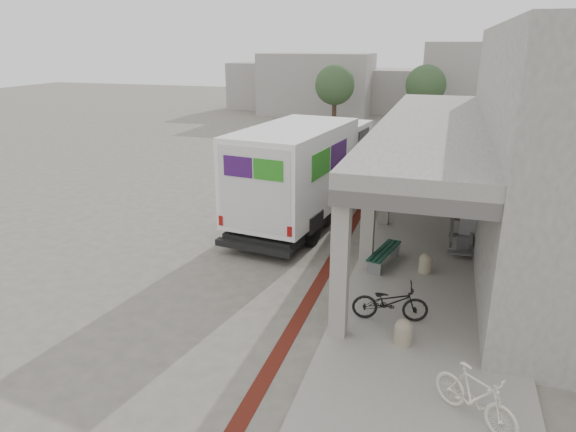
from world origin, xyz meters
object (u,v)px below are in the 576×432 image
(bench, at_px, (384,254))
(utility_cabinet, at_px, (468,232))
(bicycle_black, at_px, (390,302))
(bicycle_cream, at_px, (476,396))
(fedex_truck, at_px, (306,170))

(bench, xyz_separation_m, utility_cabinet, (2.40, 2.05, 0.24))
(utility_cabinet, relative_size, bicycle_black, 0.62)
(bench, height_order, bicycle_cream, bicycle_cream)
(bench, relative_size, utility_cabinet, 1.76)
(bench, xyz_separation_m, bicycle_black, (0.55, -3.25, 0.15))
(bench, bearing_deg, utility_cabinet, 52.97)
(utility_cabinet, distance_m, bicycle_cream, 8.38)
(bicycle_cream, bearing_deg, utility_cabinet, 37.89)
(utility_cabinet, distance_m, bicycle_black, 5.61)
(bench, distance_m, utility_cabinet, 3.16)
(utility_cabinet, height_order, bicycle_cream, utility_cabinet)
(fedex_truck, distance_m, bicycle_black, 8.01)
(bench, bearing_deg, fedex_truck, 146.81)
(fedex_truck, height_order, bicycle_black, fedex_truck)
(bench, relative_size, bicycle_cream, 1.16)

